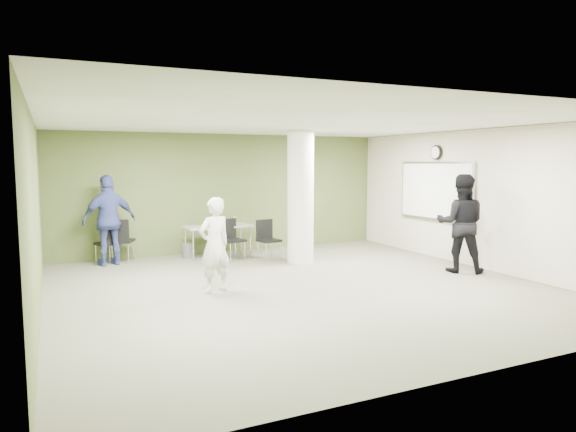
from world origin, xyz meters
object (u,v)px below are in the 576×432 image
man_blue (109,220)px  folding_table (218,228)px  woman_white (215,245)px  man_black (461,223)px  chair_back_left (108,240)px

man_blue → folding_table: bearing=164.9°
woman_white → man_black: man_black is taller
folding_table → man_blue: bearing=174.0°
folding_table → man_black: bearing=-47.5°
folding_table → woman_white: size_ratio=0.99×
woman_white → chair_back_left: bearing=-84.9°
folding_table → man_blue: (-2.32, 0.05, 0.27)m
woman_white → man_black: bearing=156.9°
man_black → man_blue: (-6.13, 3.57, -0.01)m
folding_table → man_black: 5.19m
chair_back_left → man_black: (6.14, -3.75, 0.45)m
chair_back_left → man_blue: man_blue is taller
chair_back_left → folding_table: bearing=157.4°
chair_back_left → woman_white: size_ratio=0.55×
folding_table → woman_white: 3.19m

